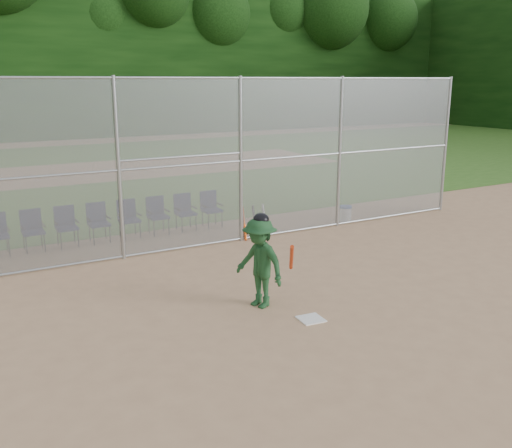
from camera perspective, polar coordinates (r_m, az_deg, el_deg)
ground at (r=9.79m, az=7.37°, el=-9.40°), size 100.00×100.00×0.00m
grass_strip at (r=26.00m, az=-17.26°, el=4.96°), size 100.00×100.00×0.00m
dirt_patch_far at (r=26.00m, az=-17.26°, el=4.96°), size 24.00×24.00×0.00m
backstop_fence at (r=13.42m, az=-5.33°, el=6.30°), size 16.09×0.09×4.00m
treeline at (r=27.71m, az=-19.09°, el=16.78°), size 81.00×60.00×11.00m
home_plate at (r=9.73m, az=5.51°, el=-9.44°), size 0.43×0.43×0.02m
batter_at_plate at (r=9.96m, az=0.37°, el=-3.82°), size 1.04×1.29×1.70m
water_cooler at (r=16.34m, az=8.93°, el=1.04°), size 0.36×0.36×0.45m
spare_bats at (r=14.38m, az=-0.14°, el=0.19°), size 0.66×0.30×0.84m
chair_3 at (r=14.27m, az=-21.39°, el=-0.66°), size 0.54×0.52×0.96m
chair_4 at (r=14.39m, az=-18.38°, el=-0.28°), size 0.54×0.52×0.96m
chair_5 at (r=14.55m, az=-15.43°, el=0.09°), size 0.54×0.52×0.96m
chair_6 at (r=14.75m, az=-12.54°, el=0.45°), size 0.54×0.52×0.96m
chair_7 at (r=14.99m, az=-9.74°, el=0.80°), size 0.54×0.52×0.96m
chair_8 at (r=15.26m, az=-7.03°, el=1.14°), size 0.54×0.52×0.96m
chair_9 at (r=15.56m, az=-4.42°, el=1.46°), size 0.54×0.52×0.96m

